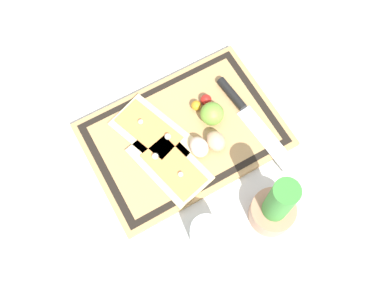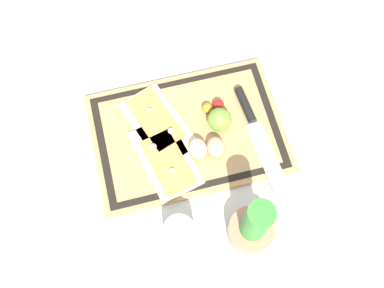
{
  "view_description": "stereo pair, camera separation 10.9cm",
  "coord_description": "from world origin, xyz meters",
  "px_view_note": "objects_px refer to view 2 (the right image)",
  "views": [
    {
      "loc": [
        0.2,
        0.4,
        1.05
      ],
      "look_at": [
        0.0,
        0.04,
        0.04
      ],
      "focal_mm": 42.0,
      "sensor_mm": 36.0,
      "label": 1
    },
    {
      "loc": [
        0.1,
        0.44,
        1.05
      ],
      "look_at": [
        0.0,
        0.04,
        0.04
      ],
      "focal_mm": 42.0,
      "sensor_mm": 36.0,
      "label": 2
    }
  ],
  "objects_px": {
    "lime": "(219,118)",
    "sauce_jar": "(179,234)",
    "pizza_slice_near": "(158,123)",
    "pizza_slice_far": "(166,159)",
    "cherry_tomato_yellow": "(207,108)",
    "herb_pot": "(253,227)",
    "cherry_tomato_red": "(218,105)",
    "knife": "(253,122)",
    "egg_brown": "(216,147)",
    "egg_pink": "(198,149)"
  },
  "relations": [
    {
      "from": "lime",
      "to": "sauce_jar",
      "type": "bearing_deg",
      "value": 57.22
    },
    {
      "from": "pizza_slice_near",
      "to": "pizza_slice_far",
      "type": "height_order",
      "value": "same"
    },
    {
      "from": "cherry_tomato_yellow",
      "to": "herb_pot",
      "type": "distance_m",
      "value": 0.33
    },
    {
      "from": "pizza_slice_far",
      "to": "cherry_tomato_red",
      "type": "height_order",
      "value": "cherry_tomato_red"
    },
    {
      "from": "knife",
      "to": "pizza_slice_far",
      "type": "bearing_deg",
      "value": 10.0
    },
    {
      "from": "pizza_slice_near",
      "to": "lime",
      "type": "distance_m",
      "value": 0.15
    },
    {
      "from": "pizza_slice_near",
      "to": "egg_brown",
      "type": "xyz_separation_m",
      "value": [
        -0.12,
        0.1,
        0.02
      ]
    },
    {
      "from": "pizza_slice_near",
      "to": "cherry_tomato_yellow",
      "type": "height_order",
      "value": "cherry_tomato_yellow"
    },
    {
      "from": "knife",
      "to": "pizza_slice_near",
      "type": "bearing_deg",
      "value": -13.65
    },
    {
      "from": "pizza_slice_far",
      "to": "cherry_tomato_yellow",
      "type": "xyz_separation_m",
      "value": [
        -0.13,
        -0.11,
        0.01
      ]
    },
    {
      "from": "cherry_tomato_red",
      "to": "sauce_jar",
      "type": "bearing_deg",
      "value": 59.65
    },
    {
      "from": "egg_pink",
      "to": "cherry_tomato_red",
      "type": "bearing_deg",
      "value": -127.57
    },
    {
      "from": "lime",
      "to": "cherry_tomato_yellow",
      "type": "relative_size",
      "value": 2.3
    },
    {
      "from": "knife",
      "to": "cherry_tomato_red",
      "type": "relative_size",
      "value": 10.44
    },
    {
      "from": "pizza_slice_far",
      "to": "egg_brown",
      "type": "distance_m",
      "value": 0.12
    },
    {
      "from": "cherry_tomato_yellow",
      "to": "egg_pink",
      "type": "bearing_deg",
      "value": 63.61
    },
    {
      "from": "pizza_slice_far",
      "to": "cherry_tomato_yellow",
      "type": "distance_m",
      "value": 0.17
    },
    {
      "from": "sauce_jar",
      "to": "knife",
      "type": "bearing_deg",
      "value": -136.79
    },
    {
      "from": "pizza_slice_near",
      "to": "cherry_tomato_red",
      "type": "bearing_deg",
      "value": -176.88
    },
    {
      "from": "pizza_slice_far",
      "to": "sauce_jar",
      "type": "relative_size",
      "value": 2.5
    },
    {
      "from": "cherry_tomato_red",
      "to": "pizza_slice_near",
      "type": "bearing_deg",
      "value": 3.12
    },
    {
      "from": "cherry_tomato_yellow",
      "to": "herb_pot",
      "type": "height_order",
      "value": "herb_pot"
    },
    {
      "from": "pizza_slice_far",
      "to": "herb_pot",
      "type": "relative_size",
      "value": 1.04
    },
    {
      "from": "pizza_slice_near",
      "to": "egg_pink",
      "type": "relative_size",
      "value": 4.42
    },
    {
      "from": "pizza_slice_near",
      "to": "herb_pot",
      "type": "relative_size",
      "value": 1.1
    },
    {
      "from": "knife",
      "to": "cherry_tomato_yellow",
      "type": "height_order",
      "value": "cherry_tomato_yellow"
    },
    {
      "from": "pizza_slice_near",
      "to": "lime",
      "type": "height_order",
      "value": "lime"
    },
    {
      "from": "knife",
      "to": "egg_pink",
      "type": "bearing_deg",
      "value": 14.87
    },
    {
      "from": "egg_brown",
      "to": "egg_pink",
      "type": "relative_size",
      "value": 1.0
    },
    {
      "from": "pizza_slice_near",
      "to": "knife",
      "type": "relative_size",
      "value": 0.78
    },
    {
      "from": "pizza_slice_far",
      "to": "lime",
      "type": "height_order",
      "value": "lime"
    },
    {
      "from": "lime",
      "to": "knife",
      "type": "bearing_deg",
      "value": 165.58
    },
    {
      "from": "knife",
      "to": "egg_pink",
      "type": "height_order",
      "value": "egg_pink"
    },
    {
      "from": "knife",
      "to": "cherry_tomato_red",
      "type": "height_order",
      "value": "cherry_tomato_red"
    },
    {
      "from": "pizza_slice_near",
      "to": "egg_pink",
      "type": "height_order",
      "value": "egg_pink"
    },
    {
      "from": "lime",
      "to": "cherry_tomato_red",
      "type": "height_order",
      "value": "lime"
    },
    {
      "from": "lime",
      "to": "pizza_slice_far",
      "type": "bearing_deg",
      "value": 22.51
    },
    {
      "from": "pizza_slice_far",
      "to": "pizza_slice_near",
      "type": "bearing_deg",
      "value": -91.23
    },
    {
      "from": "egg_brown",
      "to": "lime",
      "type": "bearing_deg",
      "value": -111.67
    },
    {
      "from": "egg_pink",
      "to": "knife",
      "type": "bearing_deg",
      "value": -165.13
    },
    {
      "from": "pizza_slice_near",
      "to": "sauce_jar",
      "type": "xyz_separation_m",
      "value": [
        0.01,
        0.29,
        0.01
      ]
    },
    {
      "from": "herb_pot",
      "to": "sauce_jar",
      "type": "relative_size",
      "value": 2.4
    },
    {
      "from": "knife",
      "to": "sauce_jar",
      "type": "height_order",
      "value": "sauce_jar"
    },
    {
      "from": "cherry_tomato_red",
      "to": "sauce_jar",
      "type": "distance_m",
      "value": 0.34
    },
    {
      "from": "pizza_slice_far",
      "to": "egg_pink",
      "type": "distance_m",
      "value": 0.08
    },
    {
      "from": "herb_pot",
      "to": "pizza_slice_near",
      "type": "bearing_deg",
      "value": -65.29
    },
    {
      "from": "lime",
      "to": "sauce_jar",
      "type": "relative_size",
      "value": 0.67
    },
    {
      "from": "knife",
      "to": "cherry_tomato_yellow",
      "type": "xyz_separation_m",
      "value": [
        0.1,
        -0.06,
        0.01
      ]
    },
    {
      "from": "knife",
      "to": "lime",
      "type": "bearing_deg",
      "value": -14.42
    },
    {
      "from": "pizza_slice_far",
      "to": "herb_pot",
      "type": "distance_m",
      "value": 0.27
    }
  ]
}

